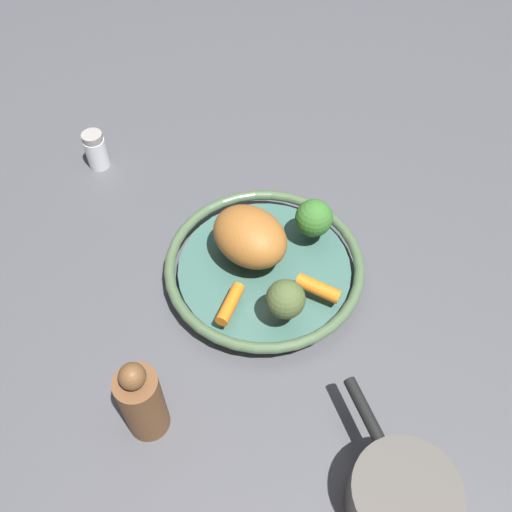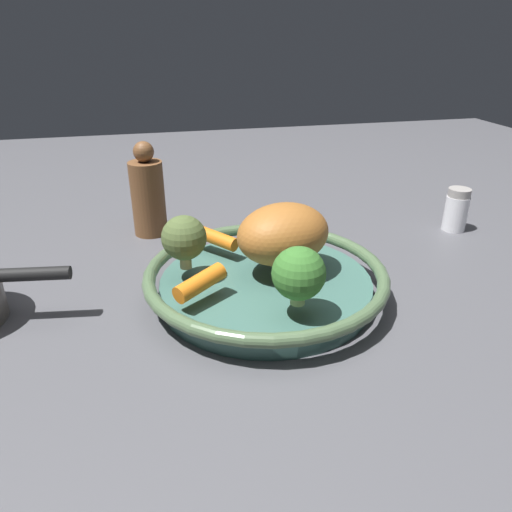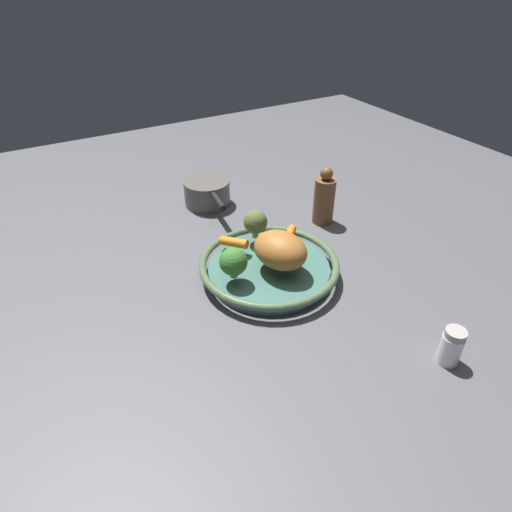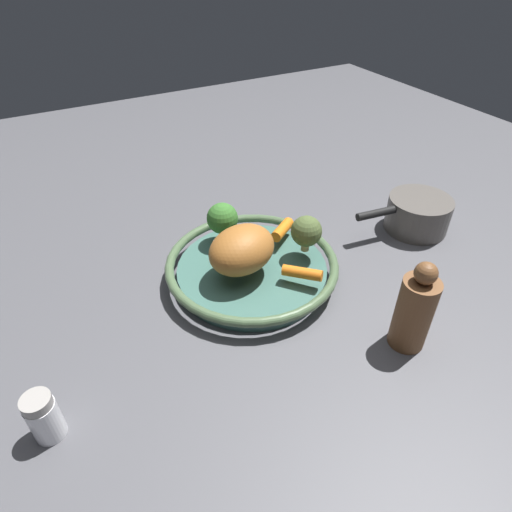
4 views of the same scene
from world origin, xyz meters
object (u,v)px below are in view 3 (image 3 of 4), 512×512
at_px(serving_bowl, 269,268).
at_px(roast_chicken_piece, 280,250).
at_px(salt_shaker, 451,346).
at_px(broccoli_floret_small, 233,262).
at_px(baby_carrot_center, 289,236).
at_px(pepper_mill, 324,199).
at_px(broccoli_floret_edge, 255,222).
at_px(saucepan, 207,193).
at_px(baby_carrot_near_rim, 234,242).

height_order(serving_bowl, roast_chicken_piece, roast_chicken_piece).
bearing_deg(salt_shaker, broccoli_floret_small, 123.63).
distance_m(roast_chicken_piece, broccoli_floret_small, 0.11).
bearing_deg(baby_carrot_center, serving_bowl, -149.08).
height_order(serving_bowl, salt_shaker, salt_shaker).
height_order(salt_shaker, pepper_mill, pepper_mill).
height_order(roast_chicken_piece, broccoli_floret_edge, roast_chicken_piece).
distance_m(roast_chicken_piece, saucepan, 0.41).
bearing_deg(saucepan, broccoli_floret_edge, -90.58).
relative_size(serving_bowl, roast_chicken_piece, 2.51).
relative_size(broccoli_floret_small, broccoli_floret_edge, 0.97).
bearing_deg(serving_bowl, baby_carrot_center, 30.92).
relative_size(baby_carrot_center, broccoli_floret_edge, 0.98).
height_order(salt_shaker, saucepan, salt_shaker).
xyz_separation_m(serving_bowl, baby_carrot_near_rim, (-0.04, 0.09, 0.03)).
distance_m(baby_carrot_near_rim, broccoli_floret_small, 0.12).
bearing_deg(pepper_mill, baby_carrot_center, -152.74).
bearing_deg(broccoli_floret_edge, saucepan, 89.42).
distance_m(baby_carrot_center, baby_carrot_near_rim, 0.13).
relative_size(broccoli_floret_small, salt_shaker, 0.91).
height_order(baby_carrot_center, pepper_mill, pepper_mill).
distance_m(baby_carrot_center, broccoli_floret_small, 0.19).
bearing_deg(serving_bowl, saucepan, 86.26).
distance_m(serving_bowl, baby_carrot_center, 0.10).
xyz_separation_m(salt_shaker, pepper_mill, (0.10, 0.51, 0.03)).
bearing_deg(pepper_mill, broccoli_floret_edge, -170.67).
relative_size(broccoli_floret_small, saucepan, 0.31).
bearing_deg(roast_chicken_piece, pepper_mill, 34.04).
bearing_deg(pepper_mill, salt_shaker, -101.67).
height_order(roast_chicken_piece, broccoli_floret_small, roast_chicken_piece).
bearing_deg(salt_shaker, roast_chicken_piece, 111.17).
xyz_separation_m(broccoli_floret_small, saucepan, (0.12, 0.39, -0.04)).
xyz_separation_m(salt_shaker, saucepan, (-0.12, 0.75, 0.00)).
height_order(broccoli_floret_small, salt_shaker, broccoli_floret_small).
relative_size(baby_carrot_center, saucepan, 0.32).
distance_m(baby_carrot_center, broccoli_floret_edge, 0.08).
bearing_deg(serving_bowl, salt_shaker, -68.59).
bearing_deg(saucepan, baby_carrot_near_rim, -102.71).
bearing_deg(baby_carrot_center, pepper_mill, 27.26).
distance_m(roast_chicken_piece, broccoli_floret_edge, 0.12).
xyz_separation_m(serving_bowl, saucepan, (0.02, 0.38, 0.01)).
height_order(serving_bowl, baby_carrot_near_rim, baby_carrot_near_rim).
height_order(baby_carrot_near_rim, broccoli_floret_small, broccoli_floret_small).
bearing_deg(baby_carrot_center, broccoli_floret_small, -160.66).
bearing_deg(serving_bowl, roast_chicken_piece, -65.50).
height_order(baby_carrot_center, broccoli_floret_edge, broccoli_floret_edge).
relative_size(salt_shaker, pepper_mill, 0.47).
bearing_deg(baby_carrot_near_rim, salt_shaker, -67.94).
distance_m(baby_carrot_near_rim, saucepan, 0.30).
bearing_deg(broccoli_floret_small, salt_shaker, -56.37).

